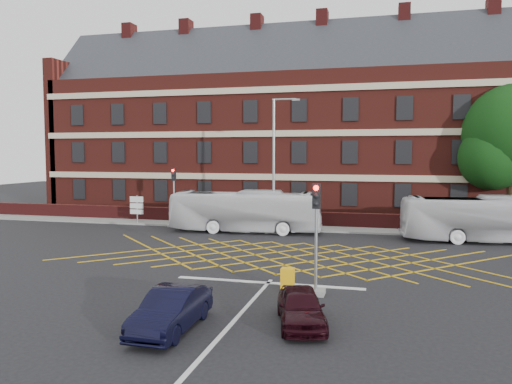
% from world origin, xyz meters
% --- Properties ---
extents(ground, '(120.00, 120.00, 0.00)m').
position_xyz_m(ground, '(0.00, 0.00, 0.00)').
color(ground, black).
rests_on(ground, ground).
extents(victorian_building, '(51.00, 12.17, 20.40)m').
position_xyz_m(victorian_building, '(0.25, 22.00, 7.84)').
color(victorian_building, '#531A15').
rests_on(victorian_building, ground).
extents(boundary_wall, '(56.00, 0.50, 1.10)m').
position_xyz_m(boundary_wall, '(0.00, 13.00, 0.55)').
color(boundary_wall, '#491313').
rests_on(boundary_wall, ground).
extents(far_pavement, '(60.00, 3.00, 0.12)m').
position_xyz_m(far_pavement, '(0.00, 12.00, 0.06)').
color(far_pavement, slate).
rests_on(far_pavement, ground).
extents(box_junction_hatching, '(8.22, 8.22, 0.02)m').
position_xyz_m(box_junction_hatching, '(0.00, 2.00, 0.01)').
color(box_junction_hatching, '#CC990C').
rests_on(box_junction_hatching, ground).
extents(stop_line, '(8.00, 0.30, 0.02)m').
position_xyz_m(stop_line, '(0.00, -3.50, 0.01)').
color(stop_line, silver).
rests_on(stop_line, ground).
extents(centre_line, '(0.15, 14.00, 0.02)m').
position_xyz_m(centre_line, '(0.00, -10.00, 0.01)').
color(centre_line, silver).
rests_on(centre_line, ground).
extents(bus_left, '(10.50, 3.13, 2.89)m').
position_xyz_m(bus_left, '(-4.58, 9.27, 1.44)').
color(bus_left, silver).
rests_on(bus_left, ground).
extents(bus_right, '(10.42, 3.41, 2.85)m').
position_xyz_m(bus_right, '(10.76, 9.16, 1.42)').
color(bus_right, silver).
rests_on(bus_right, ground).
extents(car_navy, '(1.35, 3.86, 1.27)m').
position_xyz_m(car_navy, '(-1.62, -9.65, 0.64)').
color(car_navy, black).
rests_on(car_navy, ground).
extents(car_maroon, '(2.24, 3.72, 1.18)m').
position_xyz_m(car_maroon, '(2.15, -8.21, 0.59)').
color(car_maroon, black).
rests_on(car_maroon, ground).
extents(deciduous_tree, '(7.56, 7.29, 10.43)m').
position_xyz_m(deciduous_tree, '(13.54, 16.23, 6.26)').
color(deciduous_tree, black).
rests_on(deciduous_tree, ground).
extents(traffic_light_near, '(0.70, 0.70, 4.27)m').
position_xyz_m(traffic_light_near, '(2.15, -4.71, 1.76)').
color(traffic_light_near, slate).
rests_on(traffic_light_near, ground).
extents(traffic_light_far, '(0.70, 0.70, 4.27)m').
position_xyz_m(traffic_light_far, '(-10.87, 11.57, 1.76)').
color(traffic_light_far, slate).
rests_on(traffic_light_far, ground).
extents(street_lamp, '(2.25, 1.00, 9.06)m').
position_xyz_m(street_lamp, '(-2.57, 9.46, 3.13)').
color(street_lamp, slate).
rests_on(street_lamp, ground).
extents(direction_signs, '(1.10, 0.16, 2.20)m').
position_xyz_m(direction_signs, '(-13.69, 10.97, 1.38)').
color(direction_signs, gray).
rests_on(direction_signs, ground).
extents(utility_cabinet, '(0.50, 0.42, 0.94)m').
position_xyz_m(utility_cabinet, '(1.02, -4.55, 0.47)').
color(utility_cabinet, '#EAA70D').
rests_on(utility_cabinet, ground).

